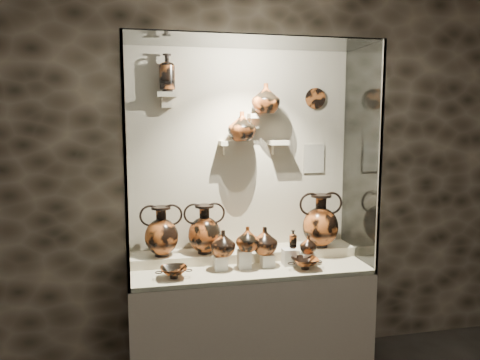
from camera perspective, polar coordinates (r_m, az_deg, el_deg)
name	(u,v)px	position (r m, az deg, el deg)	size (l,w,h in m)	color
wall_back	(240,155)	(3.58, -0.02, 3.01)	(5.00, 0.02, 3.20)	black
plinth	(249,322)	(3.58, 1.13, -16.93)	(1.70, 0.60, 0.80)	#BCAF98
front_tier	(249,267)	(3.43, 1.15, -10.61)	(1.68, 0.58, 0.03)	beige
rear_tier	(244,256)	(3.58, 0.49, -9.22)	(1.70, 0.25, 0.10)	beige
back_panel	(240,156)	(3.58, 0.00, 3.00)	(1.70, 0.03, 1.60)	#BCAF98
glass_front	(261,163)	(2.99, 2.53, 2.10)	(1.70, 0.01, 1.60)	white
glass_left	(125,161)	(3.18, -13.80, 2.22)	(0.01, 0.60, 1.60)	white
glass_right	(361,157)	(3.57, 14.54, 2.75)	(0.01, 0.60, 1.60)	white
glass_top	(250,42)	(3.30, 1.23, 16.48)	(1.70, 0.60, 0.01)	white
frame_post_left	(125,166)	(2.89, -13.81, 1.71)	(0.02, 0.02, 1.60)	gray
frame_post_right	(380,160)	(3.31, 16.71, 2.32)	(0.02, 0.02, 1.60)	gray
pedestal_a	(221,263)	(3.32, -2.39, -10.05)	(0.09, 0.09, 0.10)	silver
pedestal_b	(244,259)	(3.35, 0.52, -9.62)	(0.09, 0.09, 0.13)	silver
pedestal_c	(267,260)	(3.39, 3.35, -9.75)	(0.09, 0.09, 0.09)	silver
pedestal_d	(289,257)	(3.43, 5.96, -9.30)	(0.09, 0.09, 0.12)	silver
pedestal_e	(307,258)	(3.49, 8.17, -9.43)	(0.09, 0.09, 0.08)	silver
bracket_ul	(167,95)	(3.42, -8.91, 10.25)	(0.14, 0.12, 0.04)	#BCAF98
bracket_ca	(229,143)	(3.48, -1.35, 4.52)	(0.14, 0.12, 0.04)	#BCAF98
bracket_cb	(255,116)	(3.52, 1.87, 7.81)	(0.10, 0.12, 0.04)	#BCAF98
bracket_cc	(278,143)	(3.57, 4.67, 4.58)	(0.14, 0.12, 0.04)	#BCAF98
amphora_left	(161,231)	(3.41, -9.55, -6.15)	(0.29, 0.29, 0.36)	#9F4C1E
amphora_mid	(204,229)	(3.44, -4.35, -5.97)	(0.29, 0.29, 0.36)	#9E471B
amphora_right	(320,220)	(3.65, 9.78, -4.88)	(0.33, 0.33, 0.41)	#9F4C1E
jug_a	(223,243)	(3.28, -2.07, -7.70)	(0.17, 0.17, 0.18)	#9F4C1E
jug_b	(248,239)	(3.30, 0.92, -7.17)	(0.16, 0.16, 0.17)	#9E471B
jug_c	(265,241)	(3.36, 3.02, -7.38)	(0.19, 0.19, 0.19)	#9F4C1E
jug_e	(308,244)	(3.46, 8.29, -7.78)	(0.12, 0.12, 0.13)	#9F4C1E
lekythos_small	(293,238)	(3.42, 6.48, -7.03)	(0.07, 0.07, 0.15)	#9E471B
kylix_left	(174,271)	(3.18, -8.08, -10.96)	(0.23, 0.20, 0.09)	#9E471B
kylix_right	(305,262)	(3.36, 7.92, -9.92)	(0.24, 0.20, 0.10)	#9F4C1E
lekythos_tall	(167,70)	(3.42, -8.88, 13.05)	(0.12, 0.12, 0.30)	#9F4C1E
ovoid_vase_a	(242,126)	(3.44, 0.23, 6.58)	(0.21, 0.21, 0.22)	#9E471B
ovoid_vase_b	(266,98)	(3.48, 3.16, 9.90)	(0.21, 0.21, 0.22)	#9E471B
wall_plate	(315,98)	(3.72, 9.16, 9.80)	(0.16, 0.16, 0.02)	brown
info_placard	(314,159)	(3.73, 8.98, 2.60)	(0.17, 0.01, 0.23)	beige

